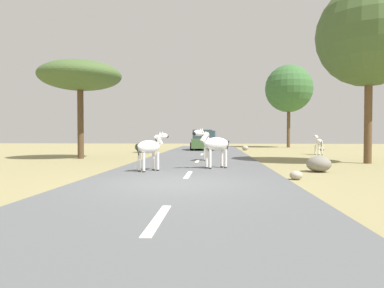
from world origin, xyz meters
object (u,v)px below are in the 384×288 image
rock_0 (296,175)px  rock_2 (319,164)px  zebra_1 (150,147)px  bush_0 (144,147)px  car_1 (208,140)px  zebra_2 (318,142)px  rock_3 (245,148)px  tree_0 (289,89)px  car_0 (203,141)px  tree_3 (369,35)px  rock_4 (322,149)px  zebra_0 (208,143)px  zebra_3 (214,144)px  tree_1 (80,76)px

rock_0 → rock_2: size_ratio=0.42×
zebra_1 → bush_0: 14.71m
car_1 → rock_0: car_1 is taller
zebra_2 → bush_0: bearing=165.6°
bush_0 → rock_3: size_ratio=2.52×
zebra_1 → tree_0: 28.44m
car_0 → tree_3: tree_3 is taller
tree_0 → rock_2: (-4.14, -25.39, -6.04)m
car_1 → rock_3: bearing=-54.7°
car_1 → bush_0: size_ratio=3.26×
bush_0 → zebra_2: bearing=-11.5°
zebra_2 → rock_3: zebra_2 is taller
rock_4 → tree_0: bearing=100.3°
tree_0 → zebra_0: bearing=-112.0°
zebra_0 → tree_0: (8.30, 20.55, 5.42)m
car_0 → rock_0: 20.09m
car_1 → car_0: bearing=-89.6°
zebra_1 → tree_3: (9.52, 4.61, 5.14)m
tree_3 → bush_0: (-12.75, 9.73, -5.63)m
rock_4 → car_1: bearing=152.2°
rock_0 → rock_2: 2.67m
zebra_0 → zebra_3: 4.23m
zebra_0 → car_0: car_0 is taller
car_0 → rock_0: car_0 is taller
car_1 → tree_1: (-6.88, -16.90, 3.82)m
bush_0 → rock_2: (9.32, -13.76, -0.12)m
rock_3 → tree_0: bearing=55.1°
zebra_1 → zebra_2: zebra_1 is taller
car_1 → tree_3: 21.51m
car_1 → rock_4: 11.34m
rock_3 → tree_1: bearing=-132.0°
zebra_1 → bush_0: bearing=142.3°
zebra_3 → rock_4: size_ratio=2.94×
rock_0 → rock_3: rock_3 is taller
bush_0 → rock_3: (8.18, 4.05, -0.20)m
zebra_2 → zebra_3: size_ratio=0.95×
bush_0 → tree_1: bearing=-106.0°
car_1 → rock_2: (4.54, -23.33, -0.56)m
bush_0 → rock_4: (14.80, 4.29, -0.27)m
rock_3 → zebra_0: bearing=-103.1°
zebra_3 → car_1: 22.71m
rock_3 → tree_3: bearing=-71.6°
bush_0 → rock_0: size_ratio=3.59×
car_1 → zebra_3: bearing=-84.5°
tree_1 → rock_3: 15.98m
zebra_0 → car_1: car_1 is taller
zebra_1 → rock_0: size_ratio=3.77×
car_1 → rock_0: 25.84m
car_0 → rock_2: size_ratio=4.87×
zebra_3 → bush_0: 14.25m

